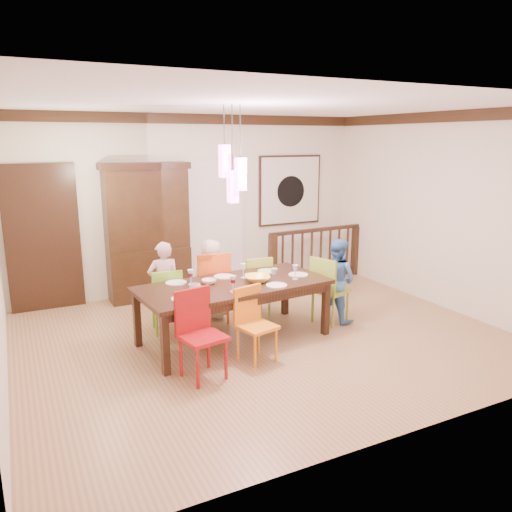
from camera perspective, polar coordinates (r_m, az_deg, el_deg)
name	(u,v)px	position (r m, az deg, el deg)	size (l,w,h in m)	color
floor	(264,337)	(6.57, 0.94, -9.20)	(6.00, 6.00, 0.00)	#976C49
ceiling	(265,104)	(6.08, 1.04, 16.95)	(6.00, 6.00, 0.00)	white
wall_back	(196,204)	(8.43, -6.92, 5.94)	(6.00, 6.00, 0.00)	beige
wall_right	(442,211)	(7.99, 20.52, 4.80)	(5.00, 5.00, 0.00)	beige
crown_molding	(265,111)	(6.08, 1.04, 16.19)	(6.00, 5.00, 0.16)	black
panel_door	(43,240)	(7.98, -23.15, 1.64)	(1.04, 0.07, 2.24)	black
white_doorway	(216,226)	(8.58, -4.56, 3.42)	(0.97, 0.05, 2.22)	silver
painting	(290,190)	(9.14, 3.91, 7.51)	(1.25, 0.06, 1.25)	black
pendant_cluster	(233,174)	(5.99, -2.69, 9.40)	(0.27, 0.21, 1.14)	#FF4CBE
dining_table	(234,289)	(6.25, -2.55, -3.80)	(2.47, 1.29, 0.75)	black
chair_far_left	(166,295)	(6.70, -10.25, -4.44)	(0.44, 0.44, 0.87)	#78C22E
chair_far_mid	(211,281)	(6.96, -5.15, -2.89)	(0.52, 0.52, 1.01)	#DD4E18
chair_far_right	(255,281)	(7.23, -0.12, -2.85)	(0.43, 0.43, 0.88)	#A6BC39
chair_near_left	(203,330)	(5.34, -6.13, -8.39)	(0.51, 0.51, 0.95)	#9F0F13
chair_near_mid	(257,320)	(5.72, 0.10, -7.38)	(0.47, 0.47, 0.86)	orange
chair_end_right	(331,285)	(6.98, 8.54, -3.27)	(0.54, 0.54, 0.94)	olive
china_hutch	(147,232)	(8.04, -12.30, 2.74)	(1.36, 0.46, 2.16)	black
balustrade	(316,253)	(9.03, 6.89, 0.29)	(1.95, 0.17, 0.96)	black
person_far_left	(164,285)	(6.84, -10.47, -3.24)	(0.43, 0.28, 1.18)	#FDC1D4
person_far_mid	(211,279)	(7.06, -5.15, -2.69)	(0.56, 0.37, 1.15)	#C0AF91
person_end_right	(337,280)	(7.05, 9.21, -2.72)	(0.57, 0.45, 1.18)	#457CC3
serving_bowl	(257,278)	(6.30, 0.17, -2.59)	(0.32, 0.32, 0.08)	yellow
small_bowl	(209,282)	(6.23, -5.39, -2.93)	(0.18, 0.18, 0.06)	white
cup_left	(195,288)	(5.92, -6.98, -3.62)	(0.13, 0.13, 0.10)	silver
cup_right	(274,271)	(6.62, 2.09, -1.78)	(0.09, 0.09, 0.09)	silver
plate_far_left	(176,283)	(6.31, -9.13, -3.03)	(0.26, 0.26, 0.01)	white
plate_far_mid	(224,276)	(6.52, -3.71, -2.35)	(0.26, 0.26, 0.01)	white
plate_far_right	(267,271)	(6.76, 1.25, -1.75)	(0.26, 0.26, 0.01)	white
plate_near_left	(183,299)	(5.68, -8.37, -4.85)	(0.26, 0.26, 0.01)	white
plate_near_mid	(277,285)	(6.12, 2.36, -3.37)	(0.26, 0.26, 0.01)	white
plate_end_right	(298,275)	(6.61, 4.85, -2.15)	(0.26, 0.26, 0.01)	white
wine_glass_a	(191,277)	(6.20, -7.48, -2.41)	(0.08, 0.08, 0.19)	#590C19
wine_glass_b	(243,271)	(6.45, -1.47, -1.68)	(0.08, 0.08, 0.19)	silver
wine_glass_c	(233,284)	(5.89, -2.63, -3.17)	(0.08, 0.08, 0.19)	#590C19
wine_glass_d	(295,272)	(6.40, 4.51, -1.85)	(0.08, 0.08, 0.19)	silver
napkin	(238,292)	(5.84, -2.02, -4.19)	(0.18, 0.14, 0.01)	#D83359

